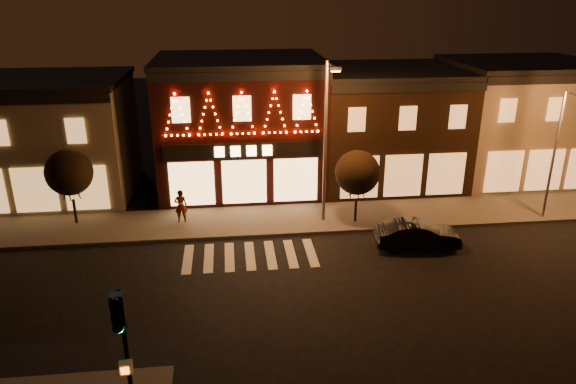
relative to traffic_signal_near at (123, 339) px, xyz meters
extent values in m
plane|color=black|center=(3.81, 7.10, -3.60)|extent=(120.00, 120.00, 0.00)
cube|color=#47423D|center=(5.81, 15.10, -3.52)|extent=(44.00, 4.00, 0.15)
cube|color=#736751|center=(-9.19, 21.10, -0.10)|extent=(12.00, 8.00, 7.00)
cube|color=black|center=(-9.19, 21.10, 3.55)|extent=(12.20, 8.20, 0.30)
cube|color=black|center=(3.81, 21.10, 0.40)|extent=(10.00, 8.00, 8.00)
cube|color=black|center=(3.81, 21.10, 4.55)|extent=(10.20, 8.20, 0.30)
cube|color=black|center=(3.81, 17.05, 4.15)|extent=(10.00, 0.25, 0.50)
cube|color=black|center=(3.81, 17.00, 0.00)|extent=(9.00, 0.15, 0.90)
cube|color=#FFD87F|center=(3.81, 16.90, 0.00)|extent=(3.40, 0.08, 0.60)
cube|color=black|center=(13.31, 21.10, 0.00)|extent=(9.00, 8.00, 7.20)
cube|color=black|center=(13.31, 21.10, 3.75)|extent=(9.20, 8.20, 0.30)
cube|color=black|center=(13.31, 17.05, 3.35)|extent=(9.00, 0.25, 0.50)
cube|color=#736751|center=(22.31, 21.10, 0.15)|extent=(9.00, 8.00, 7.50)
cube|color=black|center=(22.31, 21.10, 4.05)|extent=(9.20, 8.20, 0.30)
cube|color=black|center=(22.31, 17.05, 3.65)|extent=(9.00, 0.25, 0.50)
cylinder|color=black|center=(0.01, 0.15, -1.00)|extent=(0.13, 0.13, 4.89)
cube|color=black|center=(-0.01, -0.08, 0.86)|extent=(0.36, 0.34, 1.12)
cylinder|color=#19FF72|center=(-0.02, -0.25, 0.49)|extent=(0.24, 0.08, 0.23)
cube|color=beige|center=(0.00, -0.06, -0.90)|extent=(0.35, 0.26, 0.36)
cylinder|color=#59595E|center=(8.07, 14.68, 0.90)|extent=(0.17, 0.17, 8.69)
cylinder|color=#59595E|center=(8.11, 13.81, 5.14)|extent=(0.19, 1.74, 0.11)
cube|color=#59595E|center=(8.15, 12.94, 5.08)|extent=(0.56, 0.33, 0.20)
cube|color=orange|center=(8.15, 12.94, 4.96)|extent=(0.42, 0.24, 0.05)
cylinder|color=#59595E|center=(20.48, 13.70, 0.08)|extent=(0.14, 0.14, 7.05)
cylinder|color=#59595E|center=(20.59, 13.01, 3.51)|extent=(0.32, 1.41, 0.09)
cylinder|color=black|center=(-5.50, 15.81, -2.77)|extent=(0.16, 0.16, 1.36)
sphere|color=black|center=(-5.50, 15.81, -0.53)|extent=(2.49, 2.49, 2.49)
cylinder|color=black|center=(9.79, 14.27, -2.79)|extent=(0.14, 0.14, 1.32)
sphere|color=black|center=(9.79, 14.27, -0.62)|extent=(2.41, 2.41, 2.41)
imported|color=black|center=(12.19, 11.07, -2.91)|extent=(4.30, 1.79, 1.38)
imported|color=gray|center=(0.26, 15.27, -2.51)|extent=(0.68, 0.45, 1.87)
camera|label=1|loc=(2.99, -12.23, 8.70)|focal=33.42mm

